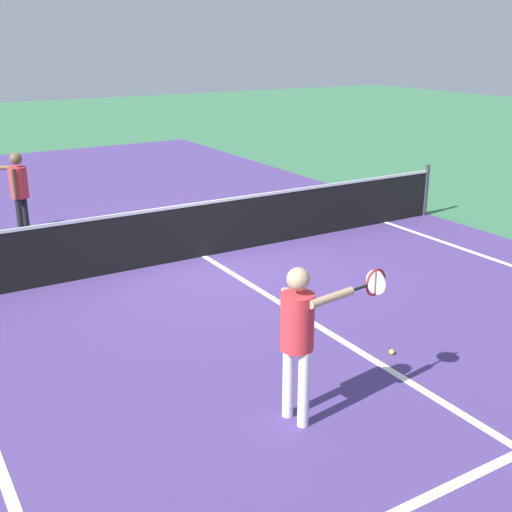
{
  "coord_description": "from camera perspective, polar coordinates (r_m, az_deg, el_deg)",
  "views": [
    {
      "loc": [
        -4.64,
        -9.39,
        3.58
      ],
      "look_at": [
        -0.74,
        -2.95,
        1.0
      ],
      "focal_mm": 45.23,
      "sensor_mm": 36.0,
      "label": 1
    }
  ],
  "objects": [
    {
      "name": "line_center_service",
      "position": [
        8.52,
        5.18,
        -5.98
      ],
      "size": [
        0.1,
        6.4,
        0.01
      ],
      "primitive_type": "cube",
      "color": "white",
      "rests_on": "ground_plane"
    },
    {
      "name": "tennis_ball_mid_court",
      "position": [
        7.87,
        11.91,
        -8.3
      ],
      "size": [
        0.07,
        0.07,
        0.07
      ],
      "primitive_type": "sphere",
      "color": "#CCE033",
      "rests_on": "ground_plane"
    },
    {
      "name": "court_surface_inbounds",
      "position": [
        11.06,
        -4.63,
        -0.02
      ],
      "size": [
        10.62,
        24.4,
        0.0
      ],
      "primitive_type": "cube",
      "color": "#4C387A",
      "rests_on": "ground_plane"
    },
    {
      "name": "player_far",
      "position": [
        12.46,
        -20.33,
        5.79
      ],
      "size": [
        0.87,
        0.96,
        1.62
      ],
      "color": "black",
      "rests_on": "ground_plane"
    },
    {
      "name": "ground_plane",
      "position": [
        11.06,
        -4.63,
        -0.03
      ],
      "size": [
        60.0,
        60.0,
        0.0
      ],
      "primitive_type": "plane",
      "color": "#38724C"
    },
    {
      "name": "player_near",
      "position": [
        6.07,
        3.88,
        -6.4
      ],
      "size": [
        1.2,
        0.42,
        1.59
      ],
      "color": "white",
      "rests_on": "ground_plane"
    },
    {
      "name": "net",
      "position": [
        10.92,
        -4.69,
        2.42
      ],
      "size": [
        10.45,
        0.09,
        1.07
      ],
      "color": "#33383D",
      "rests_on": "ground_plane"
    }
  ]
}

